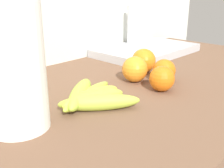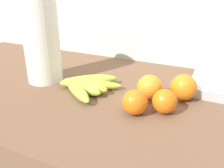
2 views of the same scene
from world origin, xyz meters
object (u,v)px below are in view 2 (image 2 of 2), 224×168
object	(u,v)px
orange_back_left	(150,87)
paper_towel_roll	(42,41)
orange_right	(183,87)
banana_bunch	(84,85)
orange_back_right	(135,102)
orange_front	(165,101)

from	to	relation	value
orange_back_left	paper_towel_roll	world-z (taller)	paper_towel_roll
paper_towel_roll	orange_right	bearing A→B (deg)	6.34
banana_bunch	orange_back_right	xyz separation A→B (m)	(0.21, -0.07, 0.02)
banana_bunch	orange_front	bearing A→B (deg)	-6.05
banana_bunch	paper_towel_roll	world-z (taller)	paper_towel_roll
banana_bunch	orange_back_right	distance (m)	0.22
paper_towel_roll	orange_back_right	bearing A→B (deg)	-13.40
orange_front	orange_back_left	world-z (taller)	orange_back_left
orange_front	paper_towel_roll	distance (m)	0.48
orange_front	orange_back_left	xyz separation A→B (m)	(-0.06, 0.06, 0.00)
banana_bunch	orange_back_right	world-z (taller)	orange_back_right
orange_back_right	orange_front	size ratio (longest dim) A/B	1.02
orange_back_right	orange_back_left	bearing A→B (deg)	84.59
banana_bunch	orange_back_left	distance (m)	0.22
orange_back_right	orange_front	world-z (taller)	orange_back_right
banana_bunch	orange_back_left	world-z (taller)	orange_back_left
paper_towel_roll	banana_bunch	bearing A→B (deg)	-6.49
orange_back_right	paper_towel_roll	size ratio (longest dim) A/B	0.22
orange_back_right	orange_front	xyz separation A→B (m)	(0.07, 0.04, -0.00)
orange_front	orange_right	distance (m)	0.11
orange_back_left	orange_back_right	bearing A→B (deg)	-95.41
orange_front	paper_towel_roll	bearing A→B (deg)	173.78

